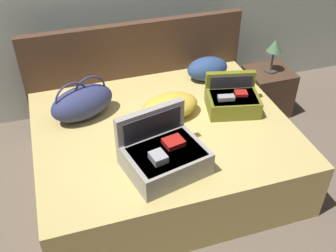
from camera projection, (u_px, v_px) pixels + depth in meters
name	position (u px, v px, depth m)	size (l,w,h in m)	color
ground_plane	(178.00, 206.00, 3.26)	(12.00, 12.00, 0.00)	#6B5B4C
bed	(164.00, 151.00, 3.40)	(2.05, 1.68, 0.52)	tan
headboard	(137.00, 74.00, 3.91)	(2.09, 0.08, 1.05)	#4C3323
hard_case_large	(164.00, 155.00, 2.80)	(0.62, 0.56, 0.40)	gray
hard_case_medium	(232.00, 100.00, 3.39)	(0.49, 0.42, 0.28)	olive
duffel_bag	(82.00, 102.00, 3.28)	(0.61, 0.46, 0.35)	navy
pillow_near_headboard	(170.00, 106.00, 3.32)	(0.49, 0.31, 0.18)	gold
pillow_center_head	(207.00, 69.00, 3.78)	(0.39, 0.25, 0.22)	navy
nightstand	(267.00, 91.00, 4.17)	(0.44, 0.40, 0.49)	#4C3323
table_lamp	(274.00, 48.00, 3.87)	(0.15, 0.15, 0.34)	#3F3833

